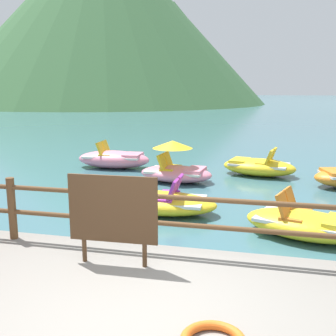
% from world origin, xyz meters
% --- Properties ---
extents(ground_plane, '(200.00, 200.00, 0.00)m').
position_xyz_m(ground_plane, '(0.00, 40.00, 0.00)').
color(ground_plane, '#3D6B75').
extents(dock_railing, '(23.92, 0.12, 0.95)m').
position_xyz_m(dock_railing, '(-0.00, 1.55, 0.98)').
color(dock_railing, brown).
rests_on(dock_railing, promenade_dock).
extents(sign_board, '(1.18, 0.09, 1.19)m').
position_xyz_m(sign_board, '(-0.56, 1.03, 1.13)').
color(sign_board, silver).
rests_on(sign_board, promenade_dock).
extents(pedal_boat_2, '(2.43, 1.67, 0.85)m').
position_xyz_m(pedal_boat_2, '(1.18, 8.91, 0.28)').
color(pedal_boat_2, yellow).
rests_on(pedal_boat_2, ground).
extents(pedal_boat_3, '(2.55, 1.23, 0.81)m').
position_xyz_m(pedal_boat_3, '(-0.89, 4.52, 0.24)').
color(pedal_boat_3, yellow).
rests_on(pedal_boat_3, ground).
extents(pedal_boat_4, '(2.39, 1.76, 0.82)m').
position_xyz_m(pedal_boat_4, '(2.08, 3.72, 0.25)').
color(pedal_boat_4, yellow).
rests_on(pedal_boat_4, ground).
extents(pedal_boat_6, '(2.49, 1.22, 0.90)m').
position_xyz_m(pedal_boat_6, '(-3.58, 8.99, 0.31)').
color(pedal_boat_6, pink).
rests_on(pedal_boat_6, ground).
extents(pedal_boat_7, '(2.22, 1.42, 1.19)m').
position_xyz_m(pedal_boat_7, '(-1.13, 7.50, 0.39)').
color(pedal_boat_7, pink).
rests_on(pedal_boat_7, ground).
extents(cliff_headland, '(53.83, 53.83, 28.85)m').
position_xyz_m(cliff_headland, '(-23.90, 63.76, 13.54)').
color(cliff_headland, '#386038').
rests_on(cliff_headland, ground).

